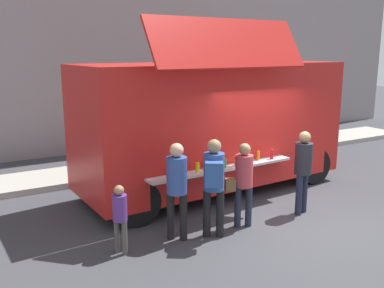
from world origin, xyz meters
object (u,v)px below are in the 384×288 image
(customer_rear_waiting, at_px, (177,183))
(customer_front_ordering, at_px, (243,178))
(food_truck_main, at_px, (213,123))
(child_near_queue, at_px, (120,213))
(customer_extra_browsing, at_px, (303,165))
(customer_mid_with_backpack, at_px, (214,179))
(trash_bin, at_px, (267,139))

(customer_rear_waiting, bearing_deg, customer_front_ordering, -52.48)
(food_truck_main, height_order, child_near_queue, food_truck_main)
(food_truck_main, height_order, customer_extra_browsing, food_truck_main)
(food_truck_main, xyz_separation_m, customer_rear_waiting, (-2.06, -2.00, -0.60))
(customer_rear_waiting, bearing_deg, child_near_queue, 133.08)
(customer_front_ordering, relative_size, customer_mid_with_backpack, 0.91)
(food_truck_main, distance_m, trash_bin, 4.46)
(customer_rear_waiting, bearing_deg, food_truck_main, -3.03)
(food_truck_main, xyz_separation_m, customer_extra_browsing, (0.75, -2.19, -0.62))
(food_truck_main, xyz_separation_m, customer_mid_with_backpack, (-1.45, -2.25, -0.55))
(customer_front_ordering, distance_m, customer_extra_browsing, 1.47)
(food_truck_main, relative_size, customer_front_ordering, 3.93)
(customer_mid_with_backpack, xyz_separation_m, customer_extra_browsing, (2.20, 0.06, -0.07))
(customer_rear_waiting, bearing_deg, customer_mid_with_backpack, -69.56)
(customer_front_ordering, bearing_deg, child_near_queue, 107.10)
(child_near_queue, bearing_deg, customer_extra_browsing, -35.79)
(customer_front_ordering, relative_size, customer_extra_browsing, 0.94)
(food_truck_main, distance_m, customer_rear_waiting, 2.93)
(customer_front_ordering, relative_size, customer_rear_waiting, 0.93)
(food_truck_main, xyz_separation_m, child_near_queue, (-3.12, -2.01, -0.95))
(customer_extra_browsing, relative_size, child_near_queue, 1.46)
(customer_rear_waiting, relative_size, child_near_queue, 1.49)
(food_truck_main, relative_size, customer_mid_with_backpack, 3.56)
(child_near_queue, bearing_deg, trash_bin, -0.38)
(customer_front_ordering, bearing_deg, trash_bin, -24.38)
(customer_front_ordering, bearing_deg, customer_extra_browsing, -72.70)
(customer_mid_with_backpack, xyz_separation_m, customer_rear_waiting, (-0.61, 0.25, -0.05))
(customer_rear_waiting, bearing_deg, trash_bin, -9.99)
(customer_rear_waiting, xyz_separation_m, child_near_queue, (-1.06, -0.01, -0.34))
(trash_bin, relative_size, customer_extra_browsing, 0.55)
(child_near_queue, bearing_deg, food_truck_main, -0.30)
(food_truck_main, relative_size, customer_extra_browsing, 3.71)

